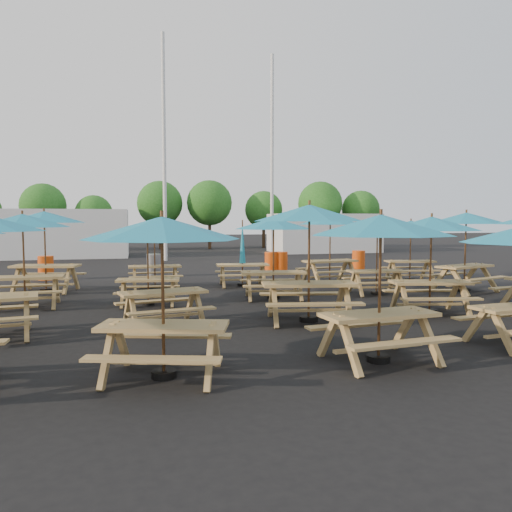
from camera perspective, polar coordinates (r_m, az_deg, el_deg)
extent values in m
plane|color=black|center=(13.86, 1.46, -4.98)|extent=(120.00, 120.00, 0.00)
cube|color=#A8854B|center=(13.76, -24.95, -2.23)|extent=(1.89, 0.81, 0.06)
cube|color=#A8854B|center=(13.12, -25.36, -3.85)|extent=(1.86, 0.34, 0.04)
cube|color=#A8854B|center=(14.46, -24.51, -3.12)|extent=(1.86, 0.34, 0.04)
cylinder|color=black|center=(13.85, -24.86, -5.16)|extent=(0.37, 0.37, 0.10)
cylinder|color=brown|center=(13.72, -25.01, -0.48)|extent=(0.05, 0.05, 2.37)
cone|color=teal|center=(13.68, -25.14, 3.70)|extent=(2.38, 2.38, 0.33)
cube|color=#A8854B|center=(16.47, -22.91, -1.05)|extent=(2.05, 1.13, 0.06)
cube|color=#A8854B|center=(15.84, -23.80, -2.41)|extent=(1.96, 0.66, 0.04)
cube|color=#A8854B|center=(17.16, -22.03, -1.88)|extent=(1.96, 0.66, 0.04)
cylinder|color=black|center=(16.55, -22.84, -3.62)|extent=(0.39, 0.39, 0.11)
cylinder|color=brown|center=(16.44, -22.95, 0.48)|extent=(0.05, 0.05, 2.48)
cone|color=teal|center=(16.41, -23.06, 4.13)|extent=(2.82, 2.82, 0.35)
cube|color=#A8854B|center=(7.11, -10.55, -7.86)|extent=(1.90, 1.16, 0.06)
cube|color=#A8854B|center=(6.56, -11.83, -11.47)|extent=(1.77, 0.73, 0.04)
cube|color=#A8854B|center=(7.79, -9.43, -8.94)|extent=(1.77, 0.73, 0.04)
cylinder|color=black|center=(7.28, -10.48, -13.11)|extent=(0.36, 0.36, 0.10)
cylinder|color=brown|center=(7.04, -10.60, -4.64)|extent=(0.04, 0.04, 2.27)
cone|color=teal|center=(6.96, -10.70, 3.17)|extent=(2.70, 2.70, 0.32)
cube|color=#A8854B|center=(10.45, -10.54, -4.09)|extent=(1.84, 1.03, 0.06)
cube|color=#A8854B|center=(9.89, -9.53, -6.20)|extent=(1.75, 0.61, 0.04)
cube|color=#A8854B|center=(11.10, -11.41, -5.08)|extent=(1.75, 0.61, 0.04)
cylinder|color=black|center=(10.56, -10.49, -7.67)|extent=(0.35, 0.35, 0.10)
cylinder|color=brown|center=(10.40, -10.57, -1.93)|extent=(0.04, 0.04, 2.22)
cone|color=teal|center=(10.34, -10.64, 3.24)|extent=(2.55, 2.55, 0.31)
cube|color=#A8854B|center=(13.19, -12.23, -2.67)|extent=(1.64, 0.77, 0.05)
cube|color=#A8854B|center=(12.64, -12.40, -4.14)|extent=(1.61, 0.38, 0.04)
cube|color=#A8854B|center=(13.80, -12.03, -3.44)|extent=(1.61, 0.38, 0.04)
cylinder|color=black|center=(13.27, -12.19, -5.29)|extent=(0.32, 0.32, 0.09)
cylinder|color=brown|center=(13.15, -12.25, -1.10)|extent=(0.04, 0.04, 2.03)
cone|color=teal|center=(13.10, -12.31, 2.63)|extent=(2.14, 2.14, 0.28)
cube|color=#A8854B|center=(16.57, -11.49, -1.17)|extent=(1.69, 0.70, 0.06)
cube|color=#A8854B|center=(15.99, -11.32, -2.33)|extent=(1.68, 0.28, 0.04)
cube|color=#A8854B|center=(17.20, -11.61, -1.87)|extent=(1.68, 0.28, 0.04)
cylinder|color=black|center=(16.64, -11.45, -3.36)|extent=(0.33, 0.33, 0.09)
cylinder|color=brown|center=(16.54, -11.50, 0.15)|extent=(0.04, 0.04, 2.13)
cone|color=teal|center=(16.50, -11.55, 3.26)|extent=(2.11, 2.11, 0.30)
cube|color=#A8854B|center=(7.98, 13.90, -6.51)|extent=(1.87, 0.89, 0.06)
cube|color=#A8854B|center=(7.51, 16.69, -9.50)|extent=(1.82, 0.44, 0.04)
cube|color=#A8854B|center=(8.59, 11.39, -7.69)|extent=(1.82, 0.44, 0.04)
cylinder|color=black|center=(8.14, 13.81, -11.30)|extent=(0.36, 0.36, 0.10)
cylinder|color=brown|center=(7.92, 13.95, -3.58)|extent=(0.04, 0.04, 2.31)
cone|color=teal|center=(7.85, 14.07, 3.47)|extent=(2.44, 2.44, 0.32)
cube|color=#A8854B|center=(10.84, 6.05, -3.19)|extent=(2.09, 1.08, 0.07)
cube|color=#A8854B|center=(10.17, 6.79, -5.51)|extent=(2.01, 0.59, 0.04)
cube|color=#A8854B|center=(11.59, 5.39, -4.31)|extent=(2.01, 0.59, 0.04)
cylinder|color=black|center=(10.96, 6.02, -7.16)|extent=(0.40, 0.40, 0.11)
cylinder|color=brown|center=(10.79, 6.07, -0.80)|extent=(0.05, 0.05, 2.55)
cone|color=teal|center=(10.75, 6.12, 4.92)|extent=(2.81, 2.81, 0.35)
cube|color=#A8854B|center=(13.91, 2.00, -1.90)|extent=(1.87, 0.95, 0.06)
cube|color=#A8854B|center=(13.30, 2.36, -3.43)|extent=(1.80, 0.51, 0.04)
cube|color=#A8854B|center=(14.59, 1.68, -2.75)|extent=(1.80, 0.51, 0.04)
cylinder|color=black|center=(14.00, 2.00, -4.68)|extent=(0.36, 0.36, 0.10)
cylinder|color=brown|center=(13.87, 2.01, -0.22)|extent=(0.04, 0.04, 2.28)
cone|color=teal|center=(13.83, 2.02, 3.75)|extent=(2.49, 2.49, 0.32)
cube|color=#A8854B|center=(16.58, -1.56, -1.01)|extent=(1.77, 0.81, 0.06)
cube|color=#A8854B|center=(15.99, -1.26, -2.20)|extent=(1.73, 0.38, 0.04)
cube|color=#A8854B|center=(17.23, -1.82, -1.74)|extent=(1.73, 0.38, 0.04)
cylinder|color=black|center=(16.65, -1.55, -3.27)|extent=(0.34, 0.34, 0.10)
cylinder|color=brown|center=(16.55, -1.56, 0.34)|extent=(0.04, 0.04, 2.19)
cone|color=teal|center=(16.53, -1.56, 1.66)|extent=(0.21, 0.21, 1.43)
cube|color=#A8854B|center=(10.34, 25.27, -6.21)|extent=(1.67, 0.39, 0.04)
cube|color=#A8854B|center=(12.38, 19.28, -2.86)|extent=(1.90, 1.03, 0.06)
cube|color=#A8854B|center=(11.82, 20.44, -4.63)|extent=(1.81, 0.58, 0.04)
cube|color=#A8854B|center=(13.03, 18.16, -3.78)|extent=(1.81, 0.58, 0.04)
cylinder|color=black|center=(12.48, 19.20, -6.00)|extent=(0.36, 0.36, 0.10)
cylinder|color=brown|center=(12.34, 19.32, -0.97)|extent=(0.04, 0.04, 2.30)
cone|color=teal|center=(12.30, 19.43, 3.53)|extent=(2.59, 2.59, 0.32)
cube|color=#A8854B|center=(15.18, 13.63, -1.69)|extent=(1.71, 0.77, 0.06)
cube|color=#A8854B|center=(14.66, 14.53, -2.97)|extent=(1.68, 0.36, 0.04)
cube|color=#A8854B|center=(15.77, 12.75, -2.44)|extent=(1.68, 0.36, 0.04)
cylinder|color=black|center=(15.26, 13.58, -4.07)|extent=(0.33, 0.33, 0.09)
cylinder|color=brown|center=(15.15, 13.65, -0.27)|extent=(0.04, 0.04, 2.13)
cone|color=teal|center=(15.11, 13.71, 3.13)|extent=(2.20, 2.20, 0.30)
cube|color=#A8854B|center=(17.51, 8.44, -0.57)|extent=(1.96, 0.98, 0.06)
cube|color=#A8854B|center=(16.95, 9.58, -1.76)|extent=(1.89, 0.51, 0.04)
cube|color=#A8854B|center=(18.13, 7.35, -1.35)|extent=(1.89, 0.51, 0.04)
cylinder|color=black|center=(17.58, 8.41, -2.90)|extent=(0.37, 0.37, 0.10)
cylinder|color=brown|center=(17.48, 8.45, 0.83)|extent=(0.05, 0.05, 2.39)
cone|color=teal|center=(17.45, 8.49, 4.14)|extent=(2.59, 2.59, 0.33)
cube|color=#A8854B|center=(16.48, 22.76, -1.09)|extent=(2.05, 1.34, 0.06)
cube|color=#A8854B|center=(16.13, 24.79, -2.36)|extent=(1.89, 0.89, 0.04)
cube|color=#A8854B|center=(16.91, 20.76, -1.96)|extent=(1.89, 0.89, 0.04)
cylinder|color=black|center=(16.56, 22.68, -3.61)|extent=(0.38, 0.38, 0.11)
cylinder|color=brown|center=(16.45, 22.80, 0.42)|extent=(0.05, 0.05, 2.44)
cone|color=teal|center=(16.42, 22.90, 4.01)|extent=(3.00, 3.00, 0.34)
cube|color=#A8854B|center=(18.82, 17.20, -0.58)|extent=(1.80, 0.94, 0.06)
cube|color=#A8854B|center=(18.26, 17.89, -1.61)|extent=(1.73, 0.52, 0.04)
cube|color=#A8854B|center=(19.43, 16.51, -1.24)|extent=(1.73, 0.52, 0.04)
cylinder|color=black|center=(18.89, 17.15, -2.57)|extent=(0.34, 0.34, 0.10)
cylinder|color=brown|center=(18.79, 17.22, 0.60)|extent=(0.04, 0.04, 2.19)
cone|color=teal|center=(18.76, 17.28, 3.42)|extent=(2.43, 2.43, 0.30)
cylinder|color=#DB470C|center=(19.79, -22.88, -1.27)|extent=(0.55, 0.55, 0.88)
cylinder|color=gray|center=(19.69, -11.59, -1.05)|extent=(0.55, 0.55, 0.88)
cylinder|color=#DB470C|center=(20.50, 1.77, -0.77)|extent=(0.55, 0.55, 0.88)
cylinder|color=#DB470C|center=(20.59, 2.87, -0.75)|extent=(0.55, 0.55, 0.88)
cylinder|color=#DB470C|center=(21.90, 11.64, -0.53)|extent=(0.55, 0.55, 0.88)
cylinder|color=silver|center=(27.52, -10.46, 12.03)|extent=(0.20, 0.20, 12.00)
cylinder|color=silver|center=(30.54, 1.84, 11.31)|extent=(0.20, 0.20, 12.00)
cube|color=silver|center=(31.53, -21.71, 2.42)|extent=(8.00, 4.00, 2.80)
cube|color=silver|center=(34.58, 7.71, 2.64)|extent=(7.00, 4.00, 2.60)
cylinder|color=#382314|center=(37.64, -23.07, 2.11)|extent=(0.24, 0.24, 2.14)
sphere|color=#1E5919|center=(37.64, -23.16, 5.29)|extent=(3.11, 3.11, 3.11)
cylinder|color=#382314|center=(36.99, -17.99, 1.94)|extent=(0.24, 0.24, 1.78)
sphere|color=#1E5919|center=(36.97, -18.05, 4.64)|extent=(2.59, 2.59, 2.59)
cylinder|color=#382314|center=(37.98, -10.88, 2.52)|extent=(0.24, 0.24, 2.31)
sphere|color=#1E5919|center=(37.99, -10.93, 5.92)|extent=(3.36, 3.36, 3.36)
cylinder|color=#382314|center=(37.88, -5.32, 2.60)|extent=(0.24, 0.24, 2.35)
sphere|color=#1E5919|center=(37.88, -5.34, 6.06)|extent=(3.41, 3.41, 3.41)
cylinder|color=#382314|center=(39.15, 0.88, 2.42)|extent=(0.24, 0.24, 2.02)
sphere|color=#1E5919|center=(39.14, 0.88, 5.31)|extent=(2.94, 2.94, 2.94)
cylinder|color=#382314|center=(38.66, 7.31, 2.60)|extent=(0.24, 0.24, 2.32)
sphere|color=#1E5919|center=(38.67, 7.34, 5.96)|extent=(3.38, 3.38, 3.38)
cylinder|color=#382314|center=(40.03, 11.84, 2.38)|extent=(0.24, 0.24, 2.03)
sphere|color=#1E5919|center=(40.02, 11.88, 5.22)|extent=(2.95, 2.95, 2.95)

